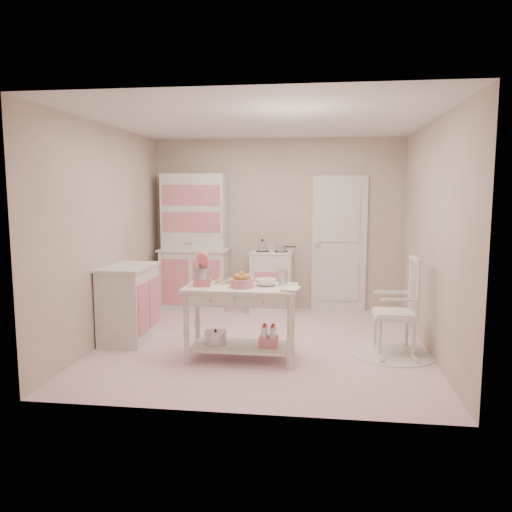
% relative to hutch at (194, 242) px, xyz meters
% --- Properties ---
extents(room_shell, '(3.84, 3.84, 2.62)m').
position_rel_hutch_xyz_m(room_shell, '(1.25, -1.66, 0.61)').
color(room_shell, pink).
rests_on(room_shell, ground).
extents(door, '(0.82, 0.05, 2.04)m').
position_rel_hutch_xyz_m(door, '(2.20, 0.21, -0.02)').
color(door, white).
rests_on(door, ground).
extents(hutch, '(1.06, 0.50, 2.08)m').
position_rel_hutch_xyz_m(hutch, '(0.00, 0.00, 0.00)').
color(hutch, white).
rests_on(hutch, ground).
extents(stove, '(0.62, 0.57, 0.92)m').
position_rel_hutch_xyz_m(stove, '(1.20, -0.05, -0.58)').
color(stove, white).
rests_on(stove, ground).
extents(base_cabinet, '(0.54, 0.84, 0.92)m').
position_rel_hutch_xyz_m(base_cabinet, '(-0.38, -1.72, -0.58)').
color(base_cabinet, white).
rests_on(base_cabinet, ground).
extents(lace_rug, '(0.92, 0.92, 0.01)m').
position_rel_hutch_xyz_m(lace_rug, '(2.74, -1.85, -1.03)').
color(lace_rug, white).
rests_on(lace_rug, ground).
extents(rocking_chair, '(0.52, 0.74, 1.10)m').
position_rel_hutch_xyz_m(rocking_chair, '(2.74, -1.85, -0.49)').
color(rocking_chair, white).
rests_on(rocking_chair, ground).
extents(work_table, '(1.20, 0.60, 0.80)m').
position_rel_hutch_xyz_m(work_table, '(1.08, -2.23, -0.64)').
color(work_table, white).
rests_on(work_table, ground).
extents(stand_mixer, '(0.24, 0.31, 0.34)m').
position_rel_hutch_xyz_m(stand_mixer, '(0.66, -2.21, -0.07)').
color(stand_mixer, '#E8616F').
rests_on(stand_mixer, work_table).
extents(cookie_tray, '(0.34, 0.24, 0.02)m').
position_rel_hutch_xyz_m(cookie_tray, '(0.93, -2.05, -0.23)').
color(cookie_tray, silver).
rests_on(cookie_tray, work_table).
extents(bread_basket, '(0.25, 0.25, 0.09)m').
position_rel_hutch_xyz_m(bread_basket, '(1.10, -2.28, -0.19)').
color(bread_basket, pink).
rests_on(bread_basket, work_table).
extents(mixing_bowl, '(0.24, 0.24, 0.07)m').
position_rel_hutch_xyz_m(mixing_bowl, '(1.34, -2.15, -0.20)').
color(mixing_bowl, white).
rests_on(mixing_bowl, work_table).
extents(metal_pitcher, '(0.10, 0.10, 0.17)m').
position_rel_hutch_xyz_m(metal_pitcher, '(1.52, -2.07, -0.16)').
color(metal_pitcher, silver).
rests_on(metal_pitcher, work_table).
extents(recipe_book, '(0.21, 0.27, 0.02)m').
position_rel_hutch_xyz_m(recipe_book, '(1.53, -2.35, -0.23)').
color(recipe_book, white).
rests_on(recipe_book, work_table).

